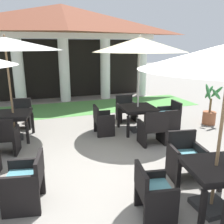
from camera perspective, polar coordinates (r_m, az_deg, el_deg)
The scene contains 19 objects.
ground_plane at distance 4.54m, azimuth 3.93°, elevation -17.84°, with size 60.00×60.00×0.00m, color gray.
background_pavilion at distance 11.29m, azimuth -11.93°, elevation 18.65°, with size 9.04×2.49×4.23m.
lawn_strip at distance 9.97m, azimuth -9.70°, elevation 0.85°, with size 10.84×2.38×0.01m, color #519347.
patio_table_near_foreground at distance 7.14m, azimuth 6.20°, elevation 0.53°, with size 1.05×1.05×0.75m.
patio_umbrella_near_foreground at distance 6.90m, azimuth 6.66°, elevation 15.63°, with size 2.65×2.65×2.79m.
patio_chair_near_foreground_west at distance 6.90m, azimuth -2.24°, elevation -2.17°, with size 0.55×0.62×0.85m.
patio_chair_near_foreground_south at distance 6.26m, azimuth 9.75°, elevation -4.00°, with size 0.66×0.59×0.93m.
patio_chair_near_foreground_east at distance 7.66m, azimuth 13.67°, elevation -0.76°, with size 0.57×0.64×0.84m.
patio_chair_near_foreground_north at distance 8.19m, azimuth 3.40°, elevation 0.65°, with size 0.65×0.62×0.86m.
patio_table_mid_left at distance 4.05m, azimuth 23.55°, elevation -12.98°, with size 1.01×1.01×0.76m.
patio_chair_mid_left_west at distance 3.79m, azimuth 9.83°, elevation -18.57°, with size 0.60×0.67×0.81m.
patio_chair_mid_left_north at distance 4.90m, azimuth 17.13°, elevation -10.30°, with size 0.68×0.64×0.89m.
patio_table_mid_right at distance 7.00m, azimuth -22.57°, elevation -1.00°, with size 1.05×1.05×0.75m.
patio_umbrella_mid_right at distance 6.75m, azimuth -24.28°, elevation 14.60°, with size 2.85×2.85×2.77m.
patio_chair_mid_right_south at distance 6.17m, azimuth -24.46°, elevation -5.62°, with size 0.68×0.63×0.91m.
patio_chair_mid_right_north at distance 7.98m, azimuth -20.77°, elevation -0.68°, with size 0.65×0.62×0.90m.
patio_chair_far_back_east at distance 4.16m, azimuth -19.98°, elevation -15.44°, with size 0.69×0.72×0.86m.
potted_palm_right_edge at distance 8.42m, azimuth 22.39°, elevation -0.03°, with size 0.48×0.51×1.34m.
terracotta_urn at distance 8.46m, azimuth -19.46°, elevation -1.29°, with size 0.34×0.34×0.42m.
Camera 1 is at (-1.51, -3.48, 2.49)m, focal length 38.14 mm.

